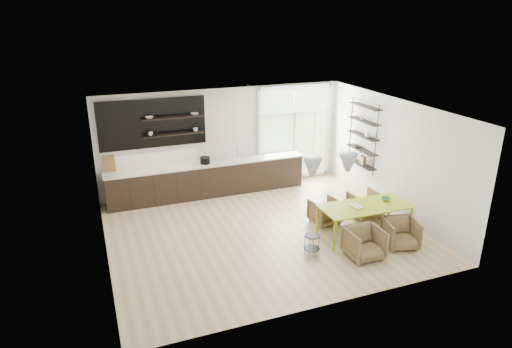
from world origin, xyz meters
name	(u,v)px	position (x,y,z in m)	size (l,w,h in m)	color
room	(269,156)	(0.58, 1.10, 1.46)	(7.02, 6.01, 2.91)	beige
kitchen_run	(204,175)	(-0.69, 2.69, 0.60)	(5.54, 0.69, 2.75)	black
right_shelving	(363,138)	(3.36, 1.17, 1.65)	(0.26, 1.22, 1.90)	black
dining_table	(365,208)	(2.08, -0.98, 0.69)	(2.06, 0.97, 0.75)	#9EB219
armchair_back_left	(325,211)	(1.57, -0.08, 0.30)	(0.64, 0.66, 0.60)	brown
armchair_back_right	(365,205)	(2.66, -0.15, 0.33)	(0.70, 0.72, 0.66)	brown
armchair_front_left	(364,243)	(1.53, -1.82, 0.33)	(0.71, 0.73, 0.66)	brown
armchair_front_right	(401,233)	(2.54, -1.71, 0.32)	(0.68, 0.70, 0.64)	brown
wire_stool	(312,242)	(0.59, -1.29, 0.28)	(0.34, 0.34, 0.43)	black
table_book	(353,207)	(1.75, -0.98, 0.76)	(0.22, 0.30, 0.03)	white
table_bowl	(386,199)	(2.69, -0.89, 0.78)	(0.21, 0.21, 0.07)	#4A7D50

